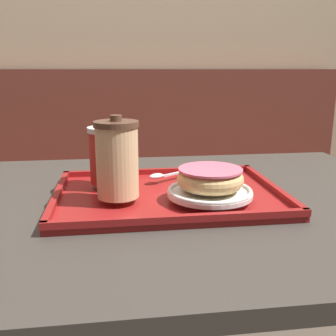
{
  "coord_description": "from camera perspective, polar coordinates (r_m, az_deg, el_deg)",
  "views": [
    {
      "loc": [
        -0.12,
        -0.74,
        1.0
      ],
      "look_at": [
        -0.02,
        -0.0,
        0.81
      ],
      "focal_mm": 42.0,
      "sensor_mm": 36.0,
      "label": 1
    }
  ],
  "objects": [
    {
      "name": "cafe_table",
      "position": [
        0.86,
        1.05,
        -14.59
      ],
      "size": [
        1.05,
        0.77,
        0.75
      ],
      "color": "#38332D",
      "rests_on": "ground_plane"
    },
    {
      "name": "spoon",
      "position": [
        0.85,
        -0.73,
        -1.03
      ],
      "size": [
        0.12,
        0.09,
        0.01
      ],
      "rotation": [
        0.0,
        0.0,
        3.71
      ],
      "color": "silver",
      "rests_on": "serving_tray"
    },
    {
      "name": "coffee_cup_rear",
      "position": [
        0.81,
        -8.6,
        1.96
      ],
      "size": [
        0.08,
        0.08,
        0.13
      ],
      "color": "red",
      "rests_on": "serving_tray"
    },
    {
      "name": "serving_tray",
      "position": [
        0.79,
        -0.0,
        -4.0
      ],
      "size": [
        0.44,
        0.32,
        0.02
      ],
      "color": "maroon",
      "rests_on": "cafe_table"
    },
    {
      "name": "plate_with_chocolate_donut",
      "position": [
        0.74,
        6.09,
        -3.45
      ],
      "size": [
        0.16,
        0.16,
        0.01
      ],
      "color": "white",
      "rests_on": "serving_tray"
    },
    {
      "name": "donut_chocolate_glazed",
      "position": [
        0.73,
        6.14,
        -1.48
      ],
      "size": [
        0.12,
        0.12,
        0.04
      ],
      "color": "#DBB270",
      "rests_on": "plate_with_chocolate_donut"
    },
    {
      "name": "wall_behind",
      "position": [
        1.86,
        -4.35,
        20.29
      ],
      "size": [
        8.0,
        0.05,
        2.4
      ],
      "color": "tan",
      "rests_on": "ground_plane"
    },
    {
      "name": "booth_bench",
      "position": [
        1.76,
        -2.32,
        -8.79
      ],
      "size": [
        1.74,
        0.44,
        1.0
      ],
      "color": "brown",
      "rests_on": "ground_plane"
    },
    {
      "name": "coffee_cup_front",
      "position": [
        0.71,
        -7.39,
        1.29
      ],
      "size": [
        0.08,
        0.08,
        0.15
      ],
      "color": "#E0B784",
      "rests_on": "serving_tray"
    }
  ]
}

